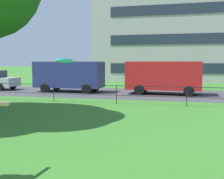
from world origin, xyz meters
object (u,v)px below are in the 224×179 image
(frisbee, at_px, (65,61))
(apartment_building_background, at_px, (222,2))
(panel_van_far_right, at_px, (69,75))
(panel_van_far_left, at_px, (164,76))

(frisbee, bearing_deg, apartment_building_background, 79.08)
(frisbee, height_order, panel_van_far_right, panel_van_far_right)
(frisbee, bearing_deg, panel_van_far_right, 112.34)
(panel_van_far_right, bearing_deg, panel_van_far_left, -0.02)
(panel_van_far_right, xyz_separation_m, panel_van_far_left, (6.92, -0.00, 0.00))
(panel_van_far_left, relative_size, apartment_building_background, 0.17)
(panel_van_far_right, bearing_deg, apartment_building_background, 54.79)
(panel_van_far_left, height_order, apartment_building_background, apartment_building_background)
(panel_van_far_right, height_order, apartment_building_background, apartment_building_background)
(panel_van_far_right, bearing_deg, frisbee, -67.66)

